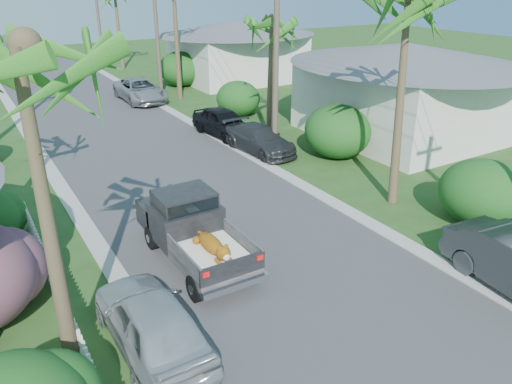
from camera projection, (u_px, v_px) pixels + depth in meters
ground at (379, 351)px, 11.62m from camera, size 120.00×120.00×0.00m
road at (95, 113)px, 31.18m from camera, size 8.00×100.00×0.02m
curb_left at (21, 123)px, 29.13m from camera, size 0.60×100.00×0.06m
curb_right at (160, 105)px, 33.21m from camera, size 0.60×100.00×0.06m
pickup_truck at (190, 226)px, 15.16m from camera, size 1.98×5.12×2.06m
parked_car_rm at (260, 140)px, 24.25m from camera, size 2.16×4.54×1.28m
parked_car_rf at (223, 122)px, 26.66m from camera, size 2.15×4.48×1.48m
parked_car_rd at (140, 90)px, 33.91m from camera, size 2.49×5.35×1.48m
parked_car_ln at (151, 322)px, 11.43m from camera, size 1.82×4.39×1.49m
palm_l_a at (15, 48)px, 8.23m from camera, size 4.40×4.40×8.20m
palm_r_b at (271, 21)px, 24.09m from camera, size 4.40×4.40×7.20m
shrub_r_a at (483, 193)px, 17.11m from camera, size 2.80×3.08×2.30m
shrub_r_b at (337, 131)px, 23.43m from camera, size 3.00×3.30×2.50m
shrub_r_c at (238, 98)px, 30.41m from camera, size 2.60×2.86×2.10m
shrub_r_d at (180, 69)px, 38.37m from camera, size 3.20×3.52×2.60m
picket_fence at (58, 293)px, 12.88m from camera, size 0.10×11.00×1.00m
house_right_near at (403, 94)px, 26.29m from camera, size 8.00×9.00×4.80m
house_right_far at (237, 53)px, 40.41m from camera, size 9.00×8.00×4.60m
utility_pole_b at (276, 56)px, 22.60m from camera, size 1.60×0.26×9.00m
utility_pole_c at (157, 28)px, 34.34m from camera, size 1.60×0.26×9.00m
utility_pole_d at (98, 14)px, 46.08m from camera, size 1.60×0.26×9.00m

